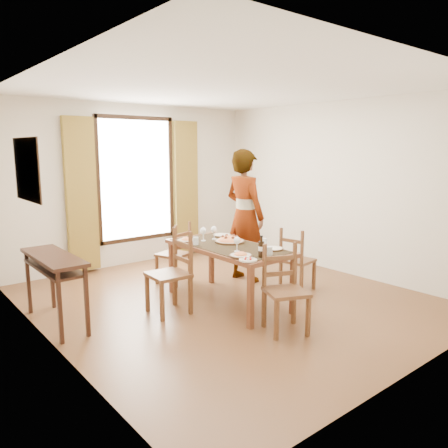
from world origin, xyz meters
TOP-DOWN VIEW (x-y plane):
  - ground at (0.00, 0.00)m, footprint 5.00×5.00m
  - room_shell at (-0.00, 0.13)m, footprint 4.60×5.10m
  - console_table at (-2.03, 0.60)m, footprint 0.38×1.20m
  - dining_table at (-0.08, -0.09)m, footprint 0.81×1.72m
  - chair_west at (-0.83, 0.08)m, footprint 0.47×0.47m
  - chair_north at (-0.15, 1.04)m, footprint 0.52×0.52m
  - chair_south at (-0.16, -1.15)m, footprint 0.55×0.55m
  - chair_east at (0.98, -0.30)m, footprint 0.45×0.45m
  - man at (0.76, 0.54)m, footprint 0.75×0.53m
  - plate_sw at (-0.33, -0.62)m, footprint 0.27×0.27m
  - plate_se at (0.20, -0.60)m, footprint 0.27×0.27m
  - plate_nw at (-0.34, 0.45)m, footprint 0.27×0.27m
  - plate_ne at (0.24, 0.44)m, footprint 0.27×0.27m
  - pasta_platter at (0.06, 0.04)m, footprint 0.40×0.40m
  - caprese_plate at (-0.40, -0.81)m, footprint 0.20×0.20m
  - wine_glass_a at (-0.21, -0.42)m, footprint 0.08×0.08m
  - wine_glass_b at (0.01, 0.31)m, footprint 0.08×0.08m
  - wine_glass_c at (-0.16, 0.33)m, footprint 0.08×0.08m
  - tumbler_a at (0.24, -0.42)m, footprint 0.07×0.07m
  - tumbler_b at (-0.38, 0.20)m, footprint 0.07×0.07m
  - tumbler_c at (-0.04, -0.79)m, footprint 0.07×0.07m
  - wine_bottle at (-0.18, -0.79)m, footprint 0.07×0.07m

SIDE VIEW (x-z plane):
  - ground at x=0.00m, z-range 0.00..0.00m
  - chair_east at x=0.98m, z-range -0.03..0.86m
  - chair_north at x=-0.15m, z-range -0.03..0.88m
  - chair_south at x=-0.16m, z-range -0.03..0.91m
  - chair_west at x=-0.83m, z-range -0.04..0.97m
  - dining_table at x=-0.08m, z-range 0.31..1.06m
  - console_table at x=-2.03m, z-range 0.28..1.08m
  - caprese_plate at x=-0.40m, z-range 0.76..0.80m
  - plate_sw at x=-0.33m, z-range 0.76..0.81m
  - plate_se at x=0.20m, z-range 0.76..0.81m
  - plate_nw at x=-0.34m, z-range 0.76..0.81m
  - plate_ne at x=0.24m, z-range 0.76..0.81m
  - pasta_platter at x=0.06m, z-range 0.76..0.86m
  - tumbler_a at x=0.24m, z-range 0.76..0.86m
  - tumbler_b at x=-0.38m, z-range 0.76..0.86m
  - tumbler_c at x=-0.04m, z-range 0.76..0.86m
  - wine_glass_a at x=-0.21m, z-range 0.76..0.94m
  - wine_glass_b at x=0.01m, z-range 0.76..0.94m
  - wine_glass_c at x=-0.16m, z-range 0.76..0.94m
  - wine_bottle at x=-0.18m, z-range 0.76..1.00m
  - man at x=0.76m, z-range 0.00..1.96m
  - room_shell at x=0.00m, z-range 0.17..2.91m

